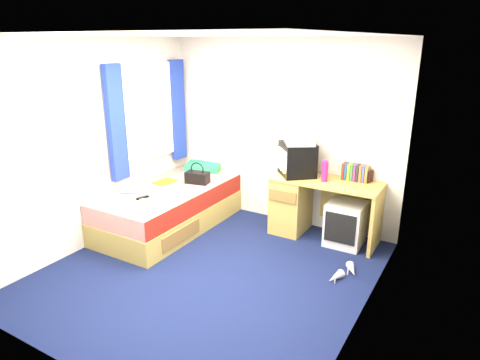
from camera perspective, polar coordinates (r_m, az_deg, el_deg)
The scene contains 20 objects.
ground at distance 4.69m, azimuth -4.15°, elevation -12.07°, with size 3.40×3.40×0.00m, color #0C1438.
room_shell at distance 4.15m, azimuth -4.60°, elevation 5.51°, with size 3.40×3.40×3.40m.
bed at distance 5.68m, azimuth -9.36°, elevation -3.67°, with size 1.01×2.00×0.54m.
pillow at distance 6.27m, azimuth -4.87°, elevation 1.76°, with size 0.50×0.32×0.11m, color teal.
desk at distance 5.46m, azimuth 8.58°, elevation -3.00°, with size 1.30×0.55×0.75m.
storage_cube at distance 5.30m, azimuth 13.90°, elevation -5.66°, with size 0.42×0.42×0.53m, color silver.
crt_tv at distance 5.33m, azimuth 7.60°, elevation 2.77°, with size 0.56×0.57×0.41m.
vcr at distance 5.27m, azimuth 7.76°, elevation 5.41°, with size 0.47×0.33×0.09m, color silver.
book_row at distance 5.30m, azimuth 15.14°, elevation 0.98°, with size 0.31×0.13×0.20m.
picture_frame at distance 5.28m, azimuth 16.96°, elevation 0.41°, with size 0.02×0.12×0.14m, color black.
pink_water_bottle at distance 5.17m, azimuth 11.23°, elevation 1.06°, with size 0.07×0.07×0.24m, color #CF1D69.
aerosol_can at distance 5.30m, azimuth 10.04°, elevation 1.25°, with size 0.05×0.05×0.18m, color silver.
handbag at distance 5.71m, azimuth -5.70°, elevation 0.40°, with size 0.33×0.22×0.29m.
towel at distance 5.25m, azimuth -8.47°, elevation -1.67°, with size 0.32×0.27×0.11m, color white.
magazine at distance 5.82m, azimuth -9.94°, elevation -0.23°, with size 0.21×0.28×0.01m, color yellow.
water_bottle at distance 5.49m, azimuth -14.63°, elevation -1.39°, with size 0.07×0.07×0.20m, color silver.
colour_swatch_fan at distance 5.19m, azimuth -12.92°, elevation -2.74°, with size 0.22×0.06×0.01m, color #FEF338.
remote_control at distance 5.29m, azimuth -12.88°, elevation -2.31°, with size 0.05×0.16×0.02m, color black.
window_assembly at distance 5.81m, azimuth -12.11°, elevation 8.45°, with size 0.11×1.42×1.40m.
white_heels at distance 4.69m, azimuth 13.67°, elevation -12.00°, with size 0.27×0.47×0.09m.
Camera 1 is at (2.34, -3.31, 2.36)m, focal length 32.00 mm.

